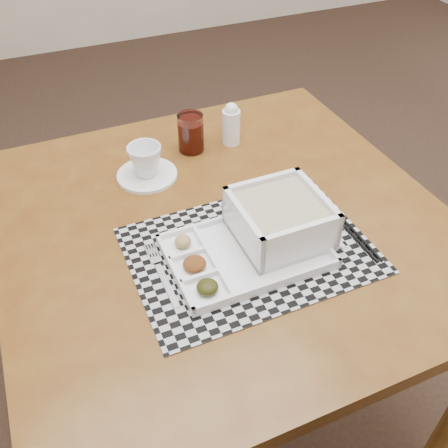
% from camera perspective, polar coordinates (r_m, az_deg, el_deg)
% --- Properties ---
extents(floor, '(5.00, 5.00, 0.00)m').
position_cam_1_polar(floor, '(2.31, 14.79, 0.02)').
color(floor, '#301F18').
rests_on(floor, ground).
extents(dining_table, '(0.99, 0.99, 0.74)m').
position_cam_1_polar(dining_table, '(1.18, -0.03, -2.12)').
color(dining_table, '#572B0F').
rests_on(dining_table, ground).
extents(placemat, '(0.50, 0.36, 0.00)m').
position_cam_1_polar(placemat, '(1.05, 2.96, -3.00)').
color(placemat, '#ABABB3').
rests_on(placemat, dining_table).
extents(serving_tray, '(0.34, 0.22, 0.10)m').
position_cam_1_polar(serving_tray, '(1.04, 5.35, -0.50)').
color(serving_tray, white).
rests_on(serving_tray, placemat).
extents(fork, '(0.02, 0.19, 0.00)m').
position_cam_1_polar(fork, '(1.01, -7.18, -5.52)').
color(fork, silver).
rests_on(fork, placemat).
extents(spoon, '(0.04, 0.18, 0.01)m').
position_cam_1_polar(spoon, '(1.16, 9.85, 1.67)').
color(spoon, silver).
rests_on(spoon, placemat).
extents(chopsticks, '(0.02, 0.24, 0.01)m').
position_cam_1_polar(chopsticks, '(1.13, 13.83, -0.19)').
color(chopsticks, black).
rests_on(chopsticks, placemat).
extents(saucer, '(0.15, 0.15, 0.01)m').
position_cam_1_polar(saucer, '(1.26, -8.77, 5.54)').
color(saucer, white).
rests_on(saucer, dining_table).
extents(cup, '(0.11, 0.11, 0.08)m').
position_cam_1_polar(cup, '(1.24, -8.98, 7.20)').
color(cup, white).
rests_on(cup, saucer).
extents(juice_glass, '(0.07, 0.07, 0.10)m').
position_cam_1_polar(juice_glass, '(1.33, -3.81, 10.19)').
color(juice_glass, white).
rests_on(juice_glass, dining_table).
extents(creamer_bottle, '(0.05, 0.05, 0.12)m').
position_cam_1_polar(creamer_bottle, '(1.35, 0.83, 11.34)').
color(creamer_bottle, white).
rests_on(creamer_bottle, dining_table).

